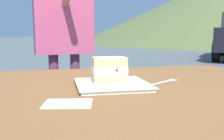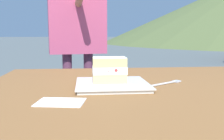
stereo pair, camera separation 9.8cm
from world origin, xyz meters
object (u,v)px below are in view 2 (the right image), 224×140
paper_napkin (61,102)px  dessert_plate (112,85)px  dessert_fork (168,83)px  diner_person (77,20)px  patio_table (144,108)px  cake_slice (109,70)px

paper_napkin → dessert_plate: bearing=51.1°
dessert_fork → paper_napkin: dessert_fork is taller
diner_person → dessert_fork: bearing=-68.0°
dessert_plate → diner_person: diner_person is taller
patio_table → diner_person: diner_person is taller
paper_napkin → dessert_fork: bearing=31.4°
dessert_plate → paper_napkin: (-0.17, -0.22, -0.01)m
cake_slice → patio_table: bearing=-3.5°
dessert_plate → diner_person: (-0.16, 0.98, 0.29)m
cake_slice → dessert_plate: bearing=-40.4°
cake_slice → diner_person: diner_person is taller
patio_table → dessert_fork: 0.14m
cake_slice → paper_napkin: bearing=-126.5°
paper_napkin → cake_slice: bearing=53.5°
cake_slice → paper_napkin: size_ratio=0.84×
dessert_fork → diner_person: size_ratio=0.10×
patio_table → dessert_plate: (-0.13, 0.00, 0.10)m
patio_table → dessert_plate: 0.16m
dessert_plate → patio_table: bearing=-0.3°
patio_table → paper_napkin: paper_napkin is taller
cake_slice → diner_person: size_ratio=0.09×
paper_napkin → patio_table: bearing=35.6°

